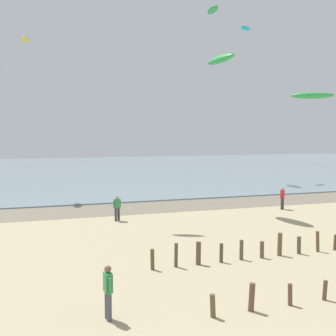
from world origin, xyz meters
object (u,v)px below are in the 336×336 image
(kite_aloft_5, at_px, (213,10))
(kite_aloft_7, at_px, (245,28))
(person_left_flank, at_px, (108,291))
(person_nearest_camera, at_px, (117,207))
(person_mid_beach, at_px, (282,197))
(kite_aloft_2, at_px, (25,40))
(kite_aloft_6, at_px, (221,59))
(kite_aloft_1, at_px, (312,95))

(kite_aloft_5, distance_m, kite_aloft_7, 4.62)
(person_left_flank, distance_m, kite_aloft_7, 46.35)
(person_nearest_camera, distance_m, person_mid_beach, 12.85)
(person_mid_beach, distance_m, kite_aloft_2, 26.12)
(person_left_flank, xyz_separation_m, kite_aloft_7, (23.95, 35.42, 17.90))
(kite_aloft_7, bearing_deg, person_nearest_camera, -169.69)
(kite_aloft_7, bearing_deg, person_left_flank, -158.82)
(kite_aloft_6, bearing_deg, person_nearest_camera, 95.19)
(person_left_flank, distance_m, kite_aloft_5, 45.87)
(kite_aloft_5, bearing_deg, person_left_flank, 162.99)
(person_left_flank, distance_m, kite_aloft_6, 22.17)
(person_nearest_camera, xyz_separation_m, kite_aloft_6, (8.00, 1.22, 10.26))
(kite_aloft_1, xyz_separation_m, kite_aloft_6, (-7.16, 1.15, 2.51))
(person_mid_beach, relative_size, person_left_flank, 1.00)
(kite_aloft_5, bearing_deg, person_mid_beach, -178.07)
(person_left_flank, height_order, kite_aloft_2, kite_aloft_2)
(kite_aloft_2, bearing_deg, kite_aloft_5, 117.94)
(kite_aloft_2, height_order, kite_aloft_6, kite_aloft_2)
(person_nearest_camera, bearing_deg, kite_aloft_6, 8.67)
(kite_aloft_5, height_order, kite_aloft_6, kite_aloft_5)
(person_nearest_camera, bearing_deg, kite_aloft_1, 0.24)
(person_mid_beach, height_order, person_left_flank, same)
(kite_aloft_5, distance_m, kite_aloft_6, 23.95)
(kite_aloft_1, relative_size, kite_aloft_2, 1.62)
(person_mid_beach, height_order, kite_aloft_1, kite_aloft_1)
(person_mid_beach, relative_size, kite_aloft_6, 0.48)
(person_nearest_camera, bearing_deg, kite_aloft_5, 52.38)
(person_nearest_camera, xyz_separation_m, kite_aloft_7, (20.57, 20.61, 17.90))
(person_nearest_camera, xyz_separation_m, person_left_flank, (-3.38, -14.81, 0.00))
(kite_aloft_1, xyz_separation_m, kite_aloft_2, (-20.54, 13.42, 5.50))
(kite_aloft_2, bearing_deg, person_nearest_camera, 29.82)
(person_nearest_camera, relative_size, kite_aloft_6, 0.48)
(kite_aloft_7, bearing_deg, kite_aloft_6, -157.70)
(person_nearest_camera, relative_size, kite_aloft_2, 0.88)
(kite_aloft_1, distance_m, kite_aloft_7, 23.55)
(person_nearest_camera, distance_m, kite_aloft_7, 34.18)
(person_left_flank, bearing_deg, kite_aloft_6, 54.62)
(person_mid_beach, bearing_deg, person_nearest_camera, -178.71)
(kite_aloft_2, bearing_deg, kite_aloft_6, 55.54)
(person_mid_beach, height_order, kite_aloft_2, kite_aloft_2)
(kite_aloft_5, xyz_separation_m, kite_aloft_6, (-8.50, -20.19, -9.69))
(kite_aloft_2, height_order, kite_aloft_7, kite_aloft_7)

